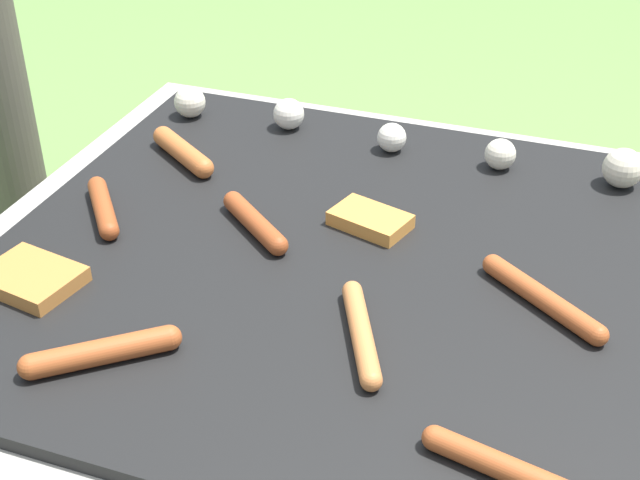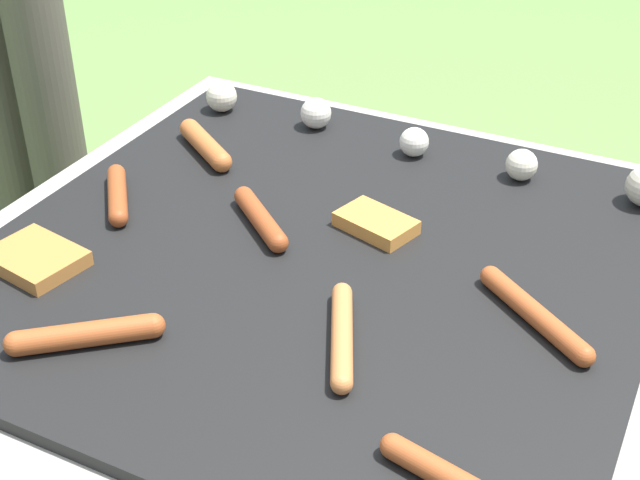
# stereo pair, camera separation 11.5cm
# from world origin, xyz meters

# --- Properties ---
(ground_plane) EXTENTS (14.00, 14.00, 0.00)m
(ground_plane) POSITION_xyz_m (0.00, 0.00, 0.00)
(ground_plane) COLOR #608442
(grill) EXTENTS (0.95, 0.95, 0.42)m
(grill) POSITION_xyz_m (0.00, 0.00, 0.21)
(grill) COLOR #9E998E
(grill) RESTS_ON ground_plane
(sausage_front_left) EXTENTS (0.09, 0.17, 0.02)m
(sausage_front_left) POSITION_xyz_m (0.10, -0.15, 0.43)
(sausage_front_left) COLOR #C6753D
(sausage_front_left) RESTS_ON grill
(sausage_front_center) EXTENTS (0.13, 0.11, 0.03)m
(sausage_front_center) POSITION_xyz_m (-0.10, 0.02, 0.43)
(sausage_front_center) COLOR #93421E
(sausage_front_center) RESTS_ON grill
(sausage_back_center) EXTENTS (0.15, 0.12, 0.03)m
(sausage_back_center) POSITION_xyz_m (-0.15, -0.28, 0.43)
(sausage_back_center) COLOR #A34C23
(sausage_back_center) RESTS_ON grill
(sausage_front_right) EXTENTS (0.16, 0.13, 0.03)m
(sausage_front_right) POSITION_xyz_m (0.29, -0.02, 0.43)
(sausage_front_right) COLOR #A34C23
(sausage_front_right) RESTS_ON grill
(sausage_mid_right) EXTENTS (0.11, 0.13, 0.03)m
(sausage_mid_right) POSITION_xyz_m (-0.32, -0.01, 0.43)
(sausage_mid_right) COLOR #93421E
(sausage_mid_right) RESTS_ON grill
(sausage_mid_left) EXTENTS (0.14, 0.11, 0.03)m
(sausage_mid_left) POSITION_xyz_m (-0.29, 0.17, 0.44)
(sausage_mid_left) COLOR #B7602D
(sausage_mid_left) RESTS_ON grill
(bread_slice_right) EXTENTS (0.13, 0.11, 0.02)m
(bread_slice_right) POSITION_xyz_m (-0.31, -0.19, 0.43)
(bread_slice_right) COLOR #B27033
(bread_slice_right) RESTS_ON grill
(bread_slice_center) EXTENTS (0.12, 0.09, 0.02)m
(bread_slice_center) POSITION_xyz_m (0.04, 0.09, 0.43)
(bread_slice_center) COLOR #D18438
(bread_slice_center) RESTS_ON grill
(mushroom_row) EXTENTS (0.76, 0.07, 0.06)m
(mushroom_row) POSITION_xyz_m (0.03, 0.32, 0.45)
(mushroom_row) COLOR beige
(mushroom_row) RESTS_ON grill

